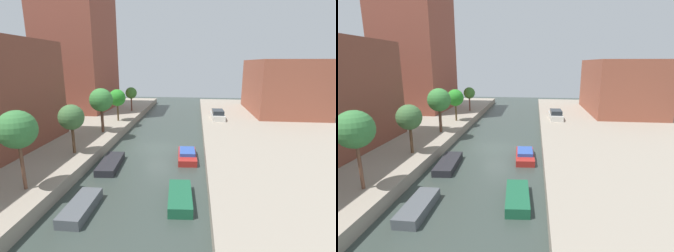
{
  "view_description": "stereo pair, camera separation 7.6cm",
  "coord_description": "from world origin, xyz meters",
  "views": [
    {
      "loc": [
        3.97,
        -25.58,
        8.96
      ],
      "look_at": [
        0.51,
        5.87,
        1.03
      ],
      "focal_mm": 26.88,
      "sensor_mm": 36.0,
      "label": 1
    },
    {
      "loc": [
        4.04,
        -25.57,
        8.96
      ],
      "look_at": [
        0.51,
        5.87,
        1.03
      ],
      "focal_mm": 26.88,
      "sensor_mm": 36.0,
      "label": 2
    }
  ],
  "objects": [
    {
      "name": "street_tree_1",
      "position": [
        -6.89,
        -4.96,
        4.3
      ],
      "size": [
        2.26,
        2.26,
        4.46
      ],
      "color": "brown",
      "rests_on": "quay_left"
    },
    {
      "name": "street_tree_0",
      "position": [
        -6.89,
        -11.77,
        4.98
      ],
      "size": [
        2.39,
        2.39,
        5.2
      ],
      "color": "brown",
      "rests_on": "quay_left"
    },
    {
      "name": "quay_left",
      "position": [
        -15.0,
        0.0,
        0.5
      ],
      "size": [
        20.0,
        64.0,
        1.0
      ],
      "primitive_type": "cube",
      "color": "gray",
      "rests_on": "ground_plane"
    },
    {
      "name": "street_tree_2",
      "position": [
        -6.89,
        2.31,
        4.79
      ],
      "size": [
        2.69,
        2.69,
        5.18
      ],
      "color": "brown",
      "rests_on": "quay_left"
    },
    {
      "name": "moored_boat_right_2",
      "position": [
        3.32,
        -2.85,
        0.38
      ],
      "size": [
        1.94,
        4.14,
        0.89
      ],
      "color": "maroon",
      "rests_on": "ground_plane"
    },
    {
      "name": "parked_car",
      "position": [
        7.25,
        11.18,
        1.57
      ],
      "size": [
        1.89,
        4.77,
        1.36
      ],
      "color": "beige",
      "rests_on": "quay_right"
    },
    {
      "name": "street_tree_4",
      "position": [
        -6.89,
        16.07,
        4.03
      ],
      "size": [
        1.92,
        1.92,
        4.02
      ],
      "color": "brown",
      "rests_on": "quay_left"
    },
    {
      "name": "apartment_tower_far",
      "position": [
        -16.0,
        16.84,
        11.28
      ],
      "size": [
        10.0,
        12.0,
        20.56
      ],
      "primitive_type": "cube",
      "color": "brown",
      "rests_on": "quay_left"
    },
    {
      "name": "street_tree_3",
      "position": [
        -6.89,
        8.35,
        4.26
      ],
      "size": [
        2.32,
        2.32,
        4.45
      ],
      "color": "#503E25",
      "rests_on": "quay_left"
    },
    {
      "name": "quay_right",
      "position": [
        15.0,
        0.0,
        0.5
      ],
      "size": [
        20.0,
        64.0,
        1.0
      ],
      "primitive_type": "cube",
      "color": "gray",
      "rests_on": "ground_plane"
    },
    {
      "name": "ground_plane",
      "position": [
        0.0,
        0.0,
        0.0
      ],
      "size": [
        84.0,
        84.0,
        0.0
      ],
      "primitive_type": "plane",
      "color": "#333D38"
    },
    {
      "name": "moored_boat_left_2",
      "position": [
        -3.37,
        -5.42,
        0.3
      ],
      "size": [
        1.92,
        4.68,
        0.6
      ],
      "color": "#232328",
      "rests_on": "ground_plane"
    },
    {
      "name": "moored_boat_right_1",
      "position": [
        3.13,
        -10.63,
        0.34
      ],
      "size": [
        1.79,
        3.99,
        0.68
      ],
      "color": "#195638",
      "rests_on": "ground_plane"
    },
    {
      "name": "moored_boat_left_1",
      "position": [
        -2.91,
        -12.39,
        0.32
      ],
      "size": [
        1.48,
        3.85,
        0.64
      ],
      "color": "#4C5156",
      "rests_on": "ground_plane"
    },
    {
      "name": "low_block_right",
      "position": [
        18.0,
        17.87,
        5.25
      ],
      "size": [
        10.0,
        15.44,
        8.5
      ],
      "primitive_type": "cube",
      "color": "brown",
      "rests_on": "quay_right"
    }
  ]
}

